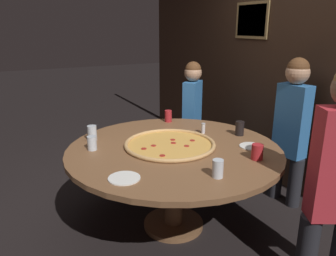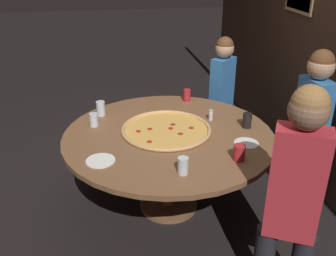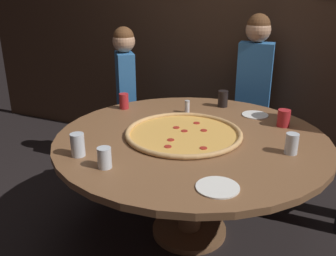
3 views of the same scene
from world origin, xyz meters
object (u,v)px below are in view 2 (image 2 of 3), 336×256
diner_side_right (295,189)px  drink_cup_by_shaker (187,95)px  drink_cup_beside_pizza (94,120)px  drink_cup_far_right (239,153)px  giant_pizza (166,129)px  drink_cup_near_left (247,120)px  white_plate_beside_cup (246,143)px  diner_far_left (311,122)px  condiment_shaker (211,115)px  drink_cup_far_left (183,166)px  drink_cup_near_right (101,108)px  dining_table (169,145)px  white_plate_far_back (100,161)px  diner_far_right (222,89)px

diner_side_right → drink_cup_by_shaker: bearing=-53.1°
drink_cup_beside_pizza → drink_cup_by_shaker: size_ratio=0.95×
drink_cup_far_right → giant_pizza: bearing=-141.8°
drink_cup_near_left → white_plate_beside_cup: 0.31m
diner_far_left → condiment_shaker: bearing=61.1°
drink_cup_near_left → condiment_shaker: bearing=-127.1°
giant_pizza → drink_cup_near_left: drink_cup_near_left is taller
drink_cup_far_right → drink_cup_by_shaker: (-1.19, -0.12, 0.00)m
diner_far_left → drink_cup_near_left: bearing=70.0°
drink_cup_far_right → drink_cup_beside_pizza: (-0.76, -1.03, -0.00)m
drink_cup_beside_pizza → drink_cup_far_left: 1.06m
diner_far_left → drink_cup_beside_pizza: bearing=71.8°
diner_side_right → diner_far_left: bearing=-95.5°
condiment_shaker → drink_cup_near_right: bearing=-106.1°
diner_side_right → diner_far_left: diner_side_right is taller
giant_pizza → white_plate_beside_cup: bearing=60.2°
drink_cup_far_left → drink_cup_by_shaker: bearing=166.3°
drink_cup_far_left → white_plate_beside_cup: (-0.33, 0.58, -0.06)m
drink_cup_far_left → diner_side_right: (0.44, 0.58, 0.05)m
drink_cup_near_left → diner_side_right: (1.06, -0.11, 0.04)m
condiment_shaker → diner_far_left: diner_far_left is taller
dining_table → white_plate_beside_cup: 0.65m
drink_cup_far_left → white_plate_beside_cup: drink_cup_far_left is taller
drink_cup_near_right → drink_cup_far_left: (1.09, 0.53, -0.01)m
drink_cup_near_left → white_plate_far_back: size_ratio=0.61×
drink_cup_near_left → drink_cup_beside_pizza: bearing=-101.3°
drink_cup_beside_pizza → diner_side_right: diner_side_right is taller
drink_cup_by_shaker → diner_side_right: diner_side_right is taller
giant_pizza → drink_cup_near_left: (0.05, 0.69, 0.05)m
white_plate_beside_cup → white_plate_far_back: bearing=-86.4°
drink_cup_far_left → diner_far_left: 1.30m
white_plate_far_back → diner_far_right: size_ratio=0.16×
drink_cup_beside_pizza → white_plate_far_back: (0.61, 0.04, -0.05)m
drink_cup_by_shaker → white_plate_far_back: bearing=-39.9°
giant_pizza → diner_far_left: size_ratio=0.53×
drink_cup_far_left → drink_cup_near_left: (-0.62, 0.69, 0.00)m
drink_cup_by_shaker → diner_side_right: bearing=8.6°
drink_cup_near_right → drink_cup_far_left: size_ratio=1.09×
diner_side_right → drink_cup_far_right: bearing=-47.0°
drink_cup_far_left → drink_cup_near_left: drink_cup_near_left is taller
dining_table → drink_cup_near_left: drink_cup_near_left is taller
drink_cup_far_left → drink_cup_near_right: bearing=-153.9°
giant_pizza → drink_cup_far_right: size_ratio=6.47×
drink_cup_near_left → white_plate_beside_cup: (0.28, -0.11, -0.06)m
diner_far_left → drink_cup_far_left: bearing=105.9°
condiment_shaker → diner_far_left: bearing=67.2°
drink_cup_far_left → diner_far_right: diner_far_right is taller
drink_cup_far_right → diner_far_right: (-1.44, 0.33, -0.05)m
drink_cup_near_right → diner_side_right: size_ratio=0.09×
drink_cup_beside_pizza → white_plate_far_back: bearing=4.1°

